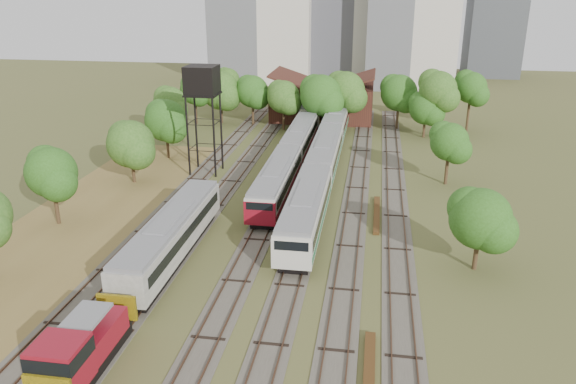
% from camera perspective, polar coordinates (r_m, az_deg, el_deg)
% --- Properties ---
extents(ground, '(240.00, 240.00, 0.00)m').
position_cam_1_polar(ground, '(39.36, -3.53, -11.55)').
color(ground, '#475123').
rests_on(ground, ground).
extents(dry_grass_patch, '(14.00, 60.00, 0.04)m').
position_cam_1_polar(dry_grass_patch, '(52.24, -21.28, -4.53)').
color(dry_grass_patch, brown).
rests_on(dry_grass_patch, ground).
extents(tracks, '(24.60, 80.00, 0.19)m').
position_cam_1_polar(tracks, '(61.73, 0.81, 0.75)').
color(tracks, '#4C473D').
rests_on(tracks, ground).
extents(railcar_red_set, '(2.87, 34.58, 3.54)m').
position_cam_1_polar(railcar_red_set, '(65.18, 0.17, 3.53)').
color(railcar_red_set, black).
rests_on(railcar_red_set, ground).
extents(railcar_green_set, '(3.08, 52.07, 3.81)m').
position_cam_1_polar(railcar_green_set, '(65.63, 3.77, 3.73)').
color(railcar_green_set, black).
rests_on(railcar_green_set, ground).
extents(railcar_rear, '(3.06, 16.08, 3.79)m').
position_cam_1_polar(railcar_rear, '(91.35, 2.82, 8.52)').
color(railcar_rear, black).
rests_on(railcar_rear, ground).
extents(shunter_locomotive, '(2.64, 8.10, 3.46)m').
position_cam_1_polar(shunter_locomotive, '(34.37, -20.48, -14.95)').
color(shunter_locomotive, black).
rests_on(shunter_locomotive, ground).
extents(old_grey_coach, '(2.91, 18.00, 3.60)m').
position_cam_1_polar(old_grey_coach, '(45.84, -11.74, -4.32)').
color(old_grey_coach, black).
rests_on(old_grey_coach, ground).
extents(water_tower, '(3.57, 3.57, 12.33)m').
position_cam_1_polar(water_tower, '(64.28, -8.72, 10.87)').
color(water_tower, black).
rests_on(water_tower, ground).
extents(rail_pile_near, '(0.64, 9.57, 0.32)m').
position_cam_1_polar(rail_pile_near, '(32.87, 8.20, -18.77)').
color(rail_pile_near, '#4E3216').
rests_on(rail_pile_near, ground).
extents(rail_pile_far, '(0.56, 8.96, 0.29)m').
position_cam_1_polar(rail_pile_far, '(54.21, 9.00, -2.26)').
color(rail_pile_far, '#4E3216').
rests_on(rail_pile_far, ground).
extents(maintenance_shed, '(16.45, 11.55, 7.58)m').
position_cam_1_polar(maintenance_shed, '(92.67, 3.57, 9.25)').
color(maintenance_shed, '#3D1C16').
rests_on(maintenance_shed, ground).
extents(tree_band_left, '(7.57, 77.07, 8.18)m').
position_cam_1_polar(tree_band_left, '(67.31, -15.15, 6.16)').
color(tree_band_left, '#382616').
rests_on(tree_band_left, ground).
extents(tree_band_far, '(42.92, 10.68, 9.51)m').
position_cam_1_polar(tree_band_far, '(84.67, 4.36, 10.07)').
color(tree_band_far, '#382616').
rests_on(tree_band_far, ground).
extents(tree_band_right, '(5.90, 44.79, 6.88)m').
position_cam_1_polar(tree_band_right, '(63.31, 15.75, 4.60)').
color(tree_band_right, '#382616').
rests_on(tree_band_right, ground).
extents(tower_far_right, '(12.00, 12.00, 28.00)m').
position_cam_1_polar(tower_far_right, '(145.13, 20.35, 16.54)').
color(tower_far_right, '#43464B').
rests_on(tower_far_right, ground).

